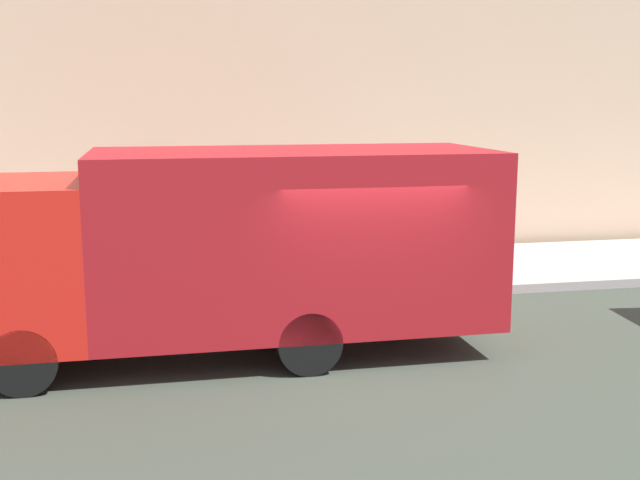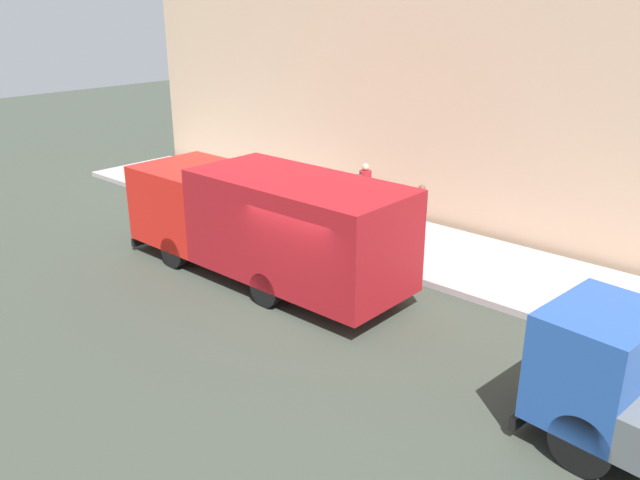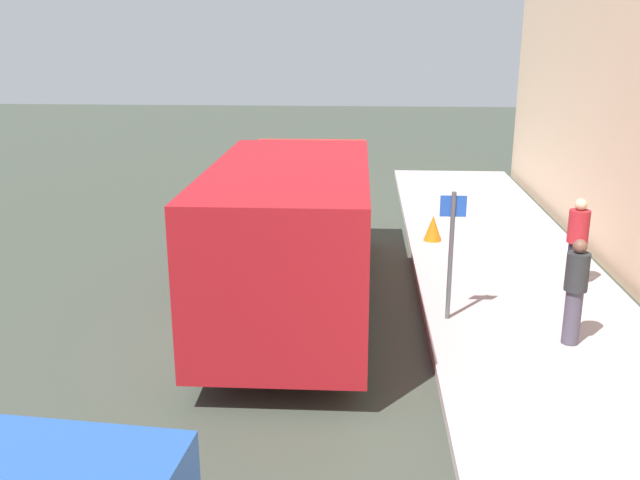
# 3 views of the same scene
# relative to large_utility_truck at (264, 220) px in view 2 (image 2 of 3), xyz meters

# --- Properties ---
(ground) EXTENTS (80.00, 80.00, 0.00)m
(ground) POSITION_rel_large_utility_truck_xyz_m (-0.65, -2.09, -1.60)
(ground) COLOR #393F35
(sidewalk) EXTENTS (3.95, 30.00, 0.17)m
(sidewalk) POSITION_rel_large_utility_truck_xyz_m (4.32, -2.09, -1.51)
(sidewalk) COLOR #AA9F9F
(sidewalk) RESTS_ON ground
(building_facade) EXTENTS (0.50, 30.00, 9.40)m
(building_facade) POSITION_rel_large_utility_truck_xyz_m (6.80, -2.09, 3.10)
(building_facade) COLOR #CFAC8B
(building_facade) RESTS_ON ground
(large_utility_truck) EXTENTS (2.62, 8.42, 2.91)m
(large_utility_truck) POSITION_rel_large_utility_truck_xyz_m (0.00, 0.00, 0.00)
(large_utility_truck) COLOR red
(large_utility_truck) RESTS_ON ground
(pedestrian_walking) EXTENTS (0.55, 0.55, 1.78)m
(pedestrian_walking) POSITION_rel_large_utility_truck_xyz_m (5.37, 0.93, -0.49)
(pedestrian_walking) COLOR black
(pedestrian_walking) RESTS_ON sidewalk
(pedestrian_standing) EXTENTS (0.50, 0.50, 1.74)m
(pedestrian_standing) POSITION_rel_large_utility_truck_xyz_m (4.58, -1.75, -0.50)
(pedestrian_standing) COLOR #443F4E
(pedestrian_standing) RESTS_ON sidewalk
(traffic_cone_orange) EXTENTS (0.43, 0.43, 0.62)m
(traffic_cone_orange) POSITION_rel_large_utility_truck_xyz_m (2.90, 3.96, -1.12)
(traffic_cone_orange) COLOR orange
(traffic_cone_orange) RESTS_ON sidewalk
(street_sign_post) EXTENTS (0.44, 0.08, 2.27)m
(street_sign_post) POSITION_rel_large_utility_truck_xyz_m (2.72, -0.84, -0.07)
(street_sign_post) COLOR #4C5156
(street_sign_post) RESTS_ON sidewalk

